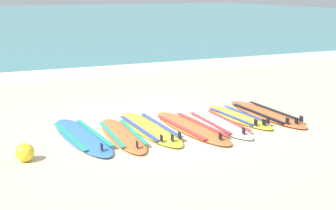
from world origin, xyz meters
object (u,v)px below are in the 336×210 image
at_px(surfboard_3, 191,127).
at_px(surfboard_6, 266,114).
at_px(surfboard_2, 149,128).
at_px(surfboard_5, 238,117).
at_px(surfboard_1, 122,135).
at_px(surfboard_0, 82,136).
at_px(beach_ball, 25,152).
at_px(surfboard_4, 219,123).

relative_size(surfboard_3, surfboard_6, 1.02).
xyz_separation_m(surfboard_2, surfboard_6, (2.53, 0.01, 0.00)).
bearing_deg(surfboard_2, surfboard_5, 0.98).
bearing_deg(surfboard_1, surfboard_0, 162.51).
distance_m(surfboard_1, surfboard_3, 1.29).
xyz_separation_m(surfboard_1, surfboard_3, (1.29, -0.07, -0.00)).
xyz_separation_m(surfboard_0, beach_ball, (-1.04, -0.77, 0.10)).
bearing_deg(beach_ball, surfboard_3, 9.38).
bearing_deg(surfboard_6, surfboard_5, 178.29).
distance_m(surfboard_1, surfboard_6, 3.11).
xyz_separation_m(surfboard_2, surfboard_3, (0.72, -0.25, -0.00)).
relative_size(surfboard_0, surfboard_4, 1.12).
bearing_deg(surfboard_6, surfboard_0, 179.81).
bearing_deg(surfboard_1, surfboard_6, 3.59).
xyz_separation_m(surfboard_2, beach_ball, (-2.27, -0.74, 0.10)).
xyz_separation_m(surfboard_3, beach_ball, (-2.98, -0.49, 0.10)).
height_order(surfboard_0, surfboard_6, same).
height_order(surfboard_2, surfboard_5, same).
relative_size(surfboard_2, surfboard_4, 1.10).
relative_size(surfboard_4, surfboard_5, 1.06).
bearing_deg(surfboard_5, surfboard_6, -1.71).
xyz_separation_m(surfboard_4, surfboard_5, (0.57, 0.25, 0.00)).
bearing_deg(surfboard_4, surfboard_5, 23.53).
height_order(surfboard_0, surfboard_5, same).
bearing_deg(surfboard_3, surfboard_6, 8.26).
bearing_deg(beach_ball, surfboard_0, 36.58).
xyz_separation_m(surfboard_0, surfboard_2, (1.23, -0.03, 0.00)).
bearing_deg(surfboard_0, beach_ball, -143.42).
distance_m(surfboard_1, surfboard_4, 1.89).
bearing_deg(surfboard_4, beach_ball, -171.63).
height_order(surfboard_1, surfboard_3, same).
bearing_deg(surfboard_6, surfboard_2, -179.70).
height_order(surfboard_3, beach_ball, beach_ball).
xyz_separation_m(surfboard_2, surfboard_5, (1.89, 0.03, 0.00)).
relative_size(surfboard_1, surfboard_2, 0.89).
height_order(surfboard_2, beach_ball, beach_ball).
height_order(surfboard_3, surfboard_5, same).
xyz_separation_m(surfboard_2, surfboard_4, (1.32, -0.22, -0.00)).
distance_m(surfboard_2, surfboard_4, 1.33).
bearing_deg(surfboard_4, surfboard_1, 178.95).
bearing_deg(surfboard_4, surfboard_0, 174.58).
distance_m(surfboard_0, beach_ball, 1.29).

